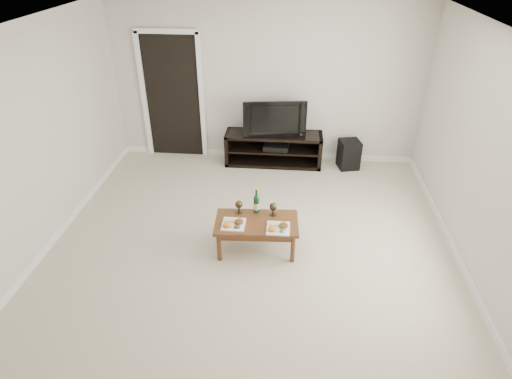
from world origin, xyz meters
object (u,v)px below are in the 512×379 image
object	(u,v)px
subwoofer	(349,154)
coffee_table	(257,236)
media_console	(273,149)
television	(274,117)

from	to	relation	value
subwoofer	coffee_table	distance (m)	2.67
media_console	television	world-z (taller)	television
television	subwoofer	bearing A→B (deg)	-8.94
media_console	subwoofer	world-z (taller)	media_console
subwoofer	coffee_table	size ratio (longest dim) A/B	0.48
media_console	subwoofer	bearing A→B (deg)	-0.76
television	coffee_table	world-z (taller)	television
media_console	subwoofer	size ratio (longest dim) A/B	3.35
media_console	coffee_table	xyz separation A→B (m)	(-0.08, -2.33, -0.07)
television	subwoofer	world-z (taller)	television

